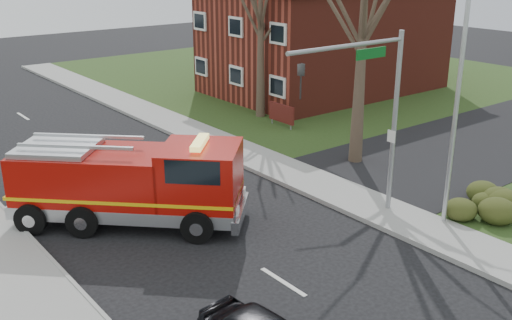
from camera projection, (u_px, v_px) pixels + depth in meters
ground at (283, 282)px, 17.91m from camera, size 120.00×120.00×0.00m
sidewalk_right at (415, 225)px, 21.48m from camera, size 2.40×80.00×0.15m
brick_building at (325, 39)px, 41.11m from camera, size 15.40×10.40×7.25m
health_center_sign at (281, 113)px, 33.01m from camera, size 0.12×2.00×1.40m
hedge_corner at (485, 202)px, 22.19m from camera, size 2.80×2.00×0.90m
bare_tree_far at (261, 5)px, 33.30m from camera, size 5.25×5.25×10.50m
traffic_signal_mast at (373, 95)px, 20.48m from camera, size 5.29×0.18×6.80m
streetlight_pole at (456, 102)px, 20.17m from camera, size 1.48×0.16×8.40m
fire_engine at (132, 185)px, 21.40m from camera, size 7.65×7.54×3.23m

